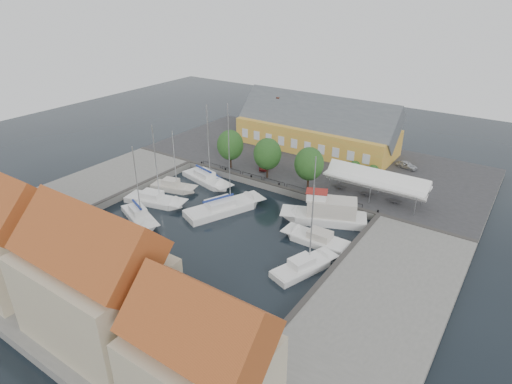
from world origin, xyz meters
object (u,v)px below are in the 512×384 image
Objects in this scene: launch_sw at (96,223)px; warehouse at (314,129)px; trawler at (327,214)px; launch_nw at (214,179)px; west_boat_c at (155,201)px; west_boat_d at (140,217)px; east_boat_b at (317,241)px; center_sailboat at (223,209)px; west_boat_a at (206,180)px; tent_canopy at (376,180)px; car_silver at (407,165)px; car_red at (266,164)px; east_boat_c at (303,268)px; west_boat_b at (173,188)px.

warehouse is at bearing 74.47° from launch_sw.
trawler is 2.65× the size of launch_nw.
west_boat_c is 4.82m from west_boat_d.
east_boat_b is 28.21m from launch_sw.
center_sailboat is at bearing 19.73° from west_boat_c.
west_boat_a is (-7.65, -21.04, -4.16)m from warehouse.
launch_nw is at bearing -165.67° from tent_canopy.
west_boat_c is (-26.21, -29.98, -1.33)m from car_silver.
car_red is 0.91× the size of launch_nw.
car_silver is 0.30× the size of trawler.
launch_sw is at bearing 160.00° from car_silver.
east_boat_b reaches higher than trawler.
launch_nw is at bearing -109.41° from warehouse.
center_sailboat is 1.46× the size of east_boat_c.
east_boat_b is 0.95× the size of west_boat_c.
launch_sw is 19.69m from launch_nw.
center_sailboat reaches higher than tent_canopy.
east_boat_c is 26.34m from west_boat_a.
tent_canopy is 25.52m from west_boat_a.
car_red is at bearing 150.39° from trawler.
west_boat_c is at bearing 154.94° from car_silver.
west_boat_b is (-25.85, 6.78, 0.00)m from east_boat_c.
warehouse is 1.88× the size of center_sailboat.
west_boat_a is 5.53m from west_boat_b.
launch_nw is at bearing 89.44° from west_boat_d.
west_boat_c is 8.72m from launch_sw.
west_boat_b is at bearing 101.30° from west_boat_c.
warehouse reaches higher than car_red.
east_boat_c is at bearing -76.82° from trawler.
car_red is at bearing 50.97° from launch_nw.
west_boat_b is (-26.55, -12.22, -3.42)m from tent_canopy.
east_boat_b reaches higher than launch_sw.
east_boat_b reaches higher than west_boat_b.
trawler is at bearing 35.60° from launch_sw.
tent_canopy is at bearing 39.81° from center_sailboat.
west_boat_d is at bearing -67.11° from west_boat_c.
launch_sw is at bearing -154.71° from east_boat_b.
car_red is 0.33× the size of west_boat_c.
car_silver is 0.29× the size of west_boat_c.
center_sailboat is at bearing -37.09° from west_boat_a.
tent_canopy is at bearing 42.66° from launch_sw.
launch_sw is at bearing -133.75° from center_sailboat.
warehouse is at bearing 121.38° from trawler.
east_boat_b is at bearing 8.51° from west_boat_c.
car_red is 0.30× the size of west_boat_a.
west_boat_c reaches higher than trawler.
tent_canopy is (16.60, -13.86, -0.74)m from warehouse.
warehouse is at bearing 70.59° from launch_nw.
tent_canopy is 1.08× the size of west_boat_a.
launch_sw is (-25.51, -12.05, -0.17)m from east_boat_b.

